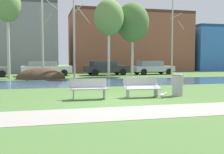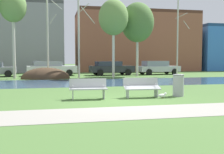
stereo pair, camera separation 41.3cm
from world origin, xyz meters
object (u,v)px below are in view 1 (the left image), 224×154
(bench_left, at_px, (89,88))
(seagull, at_px, (163,95))
(parked_hatch_third_dark, at_px, (106,68))
(bench_right, at_px, (142,87))
(parked_wagon_fourth_silver, at_px, (152,67))
(parked_sedan_second_white, at_px, (46,68))
(trash_bin, at_px, (178,85))

(bench_left, height_order, seagull, bench_left)
(parked_hatch_third_dark, bearing_deg, seagull, -93.66)
(bench_right, bearing_deg, parked_hatch_third_dark, 83.33)
(bench_right, relative_size, parked_wagon_fourth_silver, 0.35)
(bench_right, distance_m, parked_sedan_second_white, 16.65)
(seagull, relative_size, parked_hatch_third_dark, 0.09)
(bench_right, height_order, parked_hatch_third_dark, parked_hatch_third_dark)
(trash_bin, bearing_deg, parked_wagon_fourth_silver, 72.02)
(trash_bin, distance_m, parked_wagon_fourth_silver, 16.68)
(bench_right, relative_size, parked_hatch_third_dark, 0.35)
(bench_left, relative_size, bench_right, 1.00)
(parked_wagon_fourth_silver, bearing_deg, bench_right, -113.53)
(parked_hatch_third_dark, bearing_deg, parked_sedan_second_white, 178.21)
(seagull, bearing_deg, trash_bin, 26.52)
(seagull, distance_m, parked_hatch_third_dark, 16.39)
(bench_right, xyz_separation_m, parked_sedan_second_white, (-4.18, 16.11, 0.30))
(seagull, xyz_separation_m, parked_hatch_third_dark, (1.04, 16.35, 0.63))
(bench_right, distance_m, seagull, 0.98)
(bench_right, height_order, parked_wagon_fourth_silver, parked_wagon_fourth_silver)
(bench_left, height_order, parked_hatch_third_dark, parked_hatch_third_dark)
(parked_hatch_third_dark, bearing_deg, bench_left, -104.94)
(trash_bin, height_order, parked_wagon_fourth_silver, parked_wagon_fourth_silver)
(bench_right, xyz_separation_m, parked_hatch_third_dark, (1.86, 15.92, 0.29))
(bench_right, distance_m, trash_bin, 1.79)
(parked_sedan_second_white, bearing_deg, trash_bin, -69.63)
(parked_sedan_second_white, bearing_deg, parked_wagon_fourth_silver, -0.97)
(trash_bin, relative_size, seagull, 2.39)
(parked_hatch_third_dark, distance_m, parked_wagon_fourth_silver, 5.07)
(parked_sedan_second_white, distance_m, parked_hatch_third_dark, 6.04)
(bench_left, xyz_separation_m, parked_sedan_second_white, (-1.79, 16.11, 0.30))
(parked_sedan_second_white, height_order, parked_hatch_third_dark, parked_sedan_second_white)
(seagull, height_order, parked_sedan_second_white, parked_sedan_second_white)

